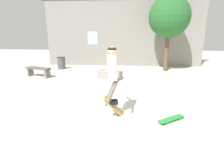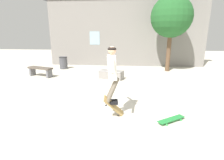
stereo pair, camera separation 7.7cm
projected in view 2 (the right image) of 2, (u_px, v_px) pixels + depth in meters
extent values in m
plane|color=beige|center=(121.00, 117.00, 4.87)|extent=(40.00, 40.00, 0.00)
cube|color=gray|center=(126.00, 34.00, 12.18)|extent=(10.82, 0.40, 4.46)
cube|color=#99B7C6|center=(95.00, 38.00, 12.24)|extent=(0.70, 0.02, 0.90)
cylinder|color=brown|center=(168.00, 52.00, 10.59)|extent=(0.25, 0.25, 2.30)
sphere|color=#235B28|center=(171.00, 17.00, 10.06)|extent=(2.39, 2.39, 2.39)
cube|color=brown|center=(40.00, 68.00, 9.34)|extent=(1.50, 0.86, 0.08)
cube|color=slate|center=(33.00, 72.00, 9.64)|extent=(0.23, 0.36, 0.43)
cube|color=slate|center=(49.00, 74.00, 9.17)|extent=(0.23, 0.36, 0.43)
cube|color=gray|center=(111.00, 75.00, 8.94)|extent=(1.30, 0.87, 0.43)
cube|color=#B7B7BC|center=(109.00, 72.00, 8.67)|extent=(1.15, 0.42, 0.02)
cylinder|color=#47474C|center=(63.00, 63.00, 11.45)|extent=(0.50, 0.50, 0.79)
torus|color=black|center=(63.00, 57.00, 11.35)|extent=(0.54, 0.54, 0.04)
cube|color=silver|center=(112.00, 67.00, 4.53)|extent=(0.30, 0.37, 0.65)
sphere|color=tan|center=(112.00, 50.00, 4.42)|extent=(0.23, 0.23, 0.21)
ellipsoid|color=black|center=(112.00, 49.00, 4.41)|extent=(0.24, 0.24, 0.12)
cylinder|color=#6B6051|center=(112.00, 89.00, 4.77)|extent=(0.40, 0.18, 0.72)
cube|color=black|center=(113.00, 101.00, 4.86)|extent=(0.27, 0.13, 0.07)
cylinder|color=#6B6051|center=(112.00, 91.00, 4.61)|extent=(0.39, 0.24, 0.72)
cube|color=black|center=(113.00, 103.00, 4.70)|extent=(0.27, 0.13, 0.07)
cylinder|color=silver|center=(112.00, 60.00, 4.87)|extent=(0.14, 0.55, 0.37)
cylinder|color=silver|center=(112.00, 65.00, 4.11)|extent=(0.14, 0.55, 0.37)
cube|color=#AD894C|center=(114.00, 107.00, 4.78)|extent=(0.51, 0.55, 0.75)
cylinder|color=black|center=(118.00, 109.00, 5.03)|extent=(0.08, 0.05, 0.07)
cylinder|color=black|center=(118.00, 115.00, 4.87)|extent=(0.08, 0.05, 0.07)
cylinder|color=black|center=(107.00, 99.00, 4.74)|extent=(0.08, 0.05, 0.07)
cylinder|color=black|center=(106.00, 105.00, 4.58)|extent=(0.08, 0.05, 0.07)
cube|color=#237F38|center=(171.00, 119.00, 4.60)|extent=(0.80, 0.62, 0.02)
cylinder|color=green|center=(167.00, 125.00, 4.41)|extent=(0.05, 0.04, 0.05)
cylinder|color=green|center=(161.00, 121.00, 4.58)|extent=(0.05, 0.04, 0.05)
cylinder|color=green|center=(181.00, 120.00, 4.65)|extent=(0.05, 0.04, 0.05)
cylinder|color=green|center=(175.00, 117.00, 4.82)|extent=(0.05, 0.04, 0.05)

